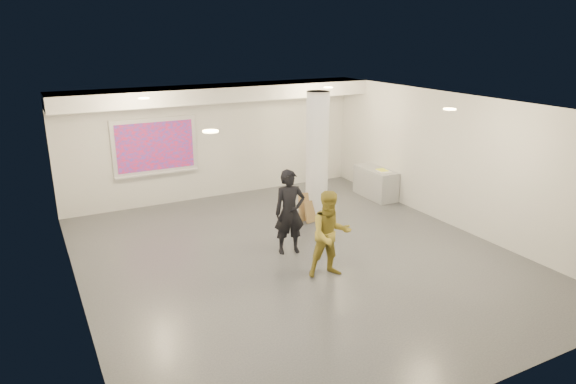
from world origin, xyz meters
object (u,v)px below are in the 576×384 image
column (317,157)px  woman (290,212)px  projection_screen (155,147)px  credenza (376,183)px  man (330,234)px

column → woman: 2.21m
column → projection_screen: 4.08m
projection_screen → woman: size_ratio=1.22×
credenza → woman: (-3.73, -2.11, 0.47)m
column → man: column is taller
column → man: (-1.35, -2.74, -0.69)m
woman → man: size_ratio=1.06×
projection_screen → credenza: 5.81m
credenza → projection_screen: bearing=160.6°
credenza → man: 4.92m
column → projection_screen: bearing=139.4°
column → credenza: column is taller
column → woman: size_ratio=1.75×
projection_screen → man: projection_screen is taller
projection_screen → man: (1.75, -5.39, -0.72)m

